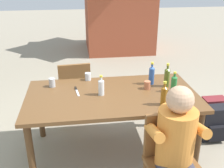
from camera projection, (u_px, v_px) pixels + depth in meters
The scene contains 16 objects.
ground_plane at pixel (112, 150), 3.19m from camera, with size 24.00×24.00×0.00m, color gray.
dining_table at pixel (112, 101), 2.92m from camera, with size 1.86×1.00×0.75m.
chair_near_right at pixel (171, 157), 2.32m from camera, with size 0.48×0.48×0.87m.
chair_far_left at pixel (75, 88), 3.67m from camera, with size 0.48×0.48×0.87m.
person_in_white_shirt at pixel (178, 149), 2.16m from camera, with size 0.47×0.62×1.18m.
bottle_olive at pixel (167, 77), 3.04m from camera, with size 0.06×0.06×0.28m.
bottle_blue at pixel (152, 75), 3.10m from camera, with size 0.06×0.06×0.27m.
bottle_amber at pixel (164, 95), 2.63m from camera, with size 0.06×0.06×0.25m.
bottle_green at pixel (174, 83), 2.91m from camera, with size 0.06×0.06×0.23m.
bottle_clear at pixel (101, 87), 2.84m from camera, with size 0.06×0.06×0.22m.
cup_terracotta at pixel (147, 85), 3.00m from camera, with size 0.07×0.07×0.09m, color #BC6B47.
cup_steel at pixel (52, 83), 3.05m from camera, with size 0.07×0.07×0.10m, color #B2B7BC.
cup_glass at pixel (88, 77), 3.24m from camera, with size 0.07×0.07×0.09m, color silver.
table_knife at pixel (77, 91), 2.96m from camera, with size 0.05×0.24×0.01m.
backpack_by_near_side at pixel (213, 114), 3.54m from camera, with size 0.29×0.23×0.45m.
backpack_by_far_side at pixel (214, 124), 3.33m from camera, with size 0.33×0.24×0.45m.
Camera 1 is at (-0.36, -2.58, 2.01)m, focal length 42.66 mm.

